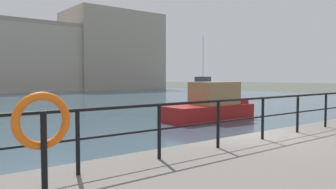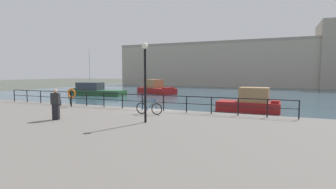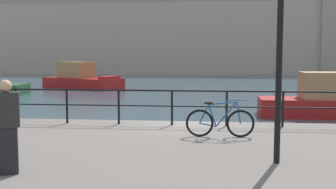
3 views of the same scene
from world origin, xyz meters
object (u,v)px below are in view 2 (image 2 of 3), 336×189
(quay_lamp_post, at_px, (145,71))
(harbor_building, at_px, (275,63))
(moored_red_daysailer, at_px, (251,102))
(parked_bicycle, at_px, (149,108))
(standing_person, at_px, (56,104))
(moored_white_yacht, at_px, (95,90))
(mooring_bollard, at_px, (59,103))
(moored_blue_motorboat, at_px, (156,88))
(life_ring_stand, at_px, (72,94))

(quay_lamp_post, bearing_deg, harbor_building, 84.82)
(moored_red_daysailer, distance_m, parked_bicycle, 11.11)
(moored_red_daysailer, bearing_deg, quay_lamp_post, -106.41)
(harbor_building, bearing_deg, standing_person, -99.72)
(moored_white_yacht, height_order, mooring_bollard, moored_white_yacht)
(mooring_bollard, xyz_separation_m, quay_lamp_post, (9.74, -3.64, 2.44))
(moored_blue_motorboat, xyz_separation_m, mooring_bollard, (3.22, -24.24, 0.26))
(mooring_bollard, bearing_deg, moored_red_daysailer, 32.04)
(quay_lamp_post, bearing_deg, parked_bicycle, 113.48)
(harbor_building, xyz_separation_m, standing_person, (-10.21, -59.59, -4.27))
(life_ring_stand, bearing_deg, moored_white_yacht, 124.54)
(standing_person, bearing_deg, moored_blue_motorboat, 171.99)
(quay_lamp_post, distance_m, standing_person, 5.38)
(harbor_building, bearing_deg, parked_bicycle, -96.47)
(moored_white_yacht, distance_m, parked_bicycle, 26.53)
(moored_blue_motorboat, xyz_separation_m, moored_white_yacht, (-7.21, -7.07, -0.09))
(life_ring_stand, height_order, quay_lamp_post, quay_lamp_post)
(parked_bicycle, bearing_deg, life_ring_stand, 170.79)
(harbor_building, bearing_deg, moored_blue_motorboat, -120.92)
(harbor_building, distance_m, moored_blue_motorboat, 35.91)
(moored_red_daysailer, xyz_separation_m, mooring_bollard, (-13.80, -8.64, 0.26))
(harbor_building, bearing_deg, moored_red_daysailer, -91.53)
(moored_white_yacht, bearing_deg, parked_bicycle, 132.19)
(moored_red_daysailer, xyz_separation_m, parked_bicycle, (-5.11, -9.85, 0.43))
(harbor_building, relative_size, parked_bicycle, 38.52)
(mooring_bollard, relative_size, quay_lamp_post, 0.11)
(moored_red_daysailer, relative_size, parked_bicycle, 3.08)
(moored_white_yacht, xyz_separation_m, standing_person, (15.26, -22.04, 0.99))
(harbor_building, relative_size, life_ring_stand, 48.83)
(life_ring_stand, bearing_deg, harbor_building, 76.24)
(moored_blue_motorboat, bearing_deg, mooring_bollard, -54.88)
(life_ring_stand, bearing_deg, moored_red_daysailer, 36.00)
(harbor_building, height_order, moored_white_yacht, harbor_building)
(mooring_bollard, bearing_deg, moored_blue_motorboat, 97.58)
(moored_blue_motorboat, distance_m, mooring_bollard, 24.46)
(moored_blue_motorboat, xyz_separation_m, life_ring_stand, (4.79, -24.50, 1.01))
(moored_white_yacht, xyz_separation_m, quay_lamp_post, (20.18, -20.81, 2.79))
(parked_bicycle, xyz_separation_m, standing_person, (-3.86, -3.65, 0.47))
(standing_person, bearing_deg, moored_red_daysailer, 122.92)
(parked_bicycle, height_order, standing_person, standing_person)
(quay_lamp_post, bearing_deg, standing_person, -165.98)
(moored_red_daysailer, height_order, mooring_bollard, moored_red_daysailer)
(moored_white_yacht, xyz_separation_m, moored_red_daysailer, (24.24, -8.54, 0.09))
(moored_red_daysailer, bearing_deg, standing_person, -121.72)
(mooring_bollard, xyz_separation_m, standing_person, (4.83, -4.87, 0.64))
(moored_white_yacht, bearing_deg, harbor_building, -128.08)
(parked_bicycle, relative_size, standing_person, 1.05)
(moored_red_daysailer, bearing_deg, moored_white_yacht, 162.48)
(parked_bicycle, bearing_deg, moored_white_yacht, 134.57)
(standing_person, bearing_deg, quay_lamp_post, 80.54)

